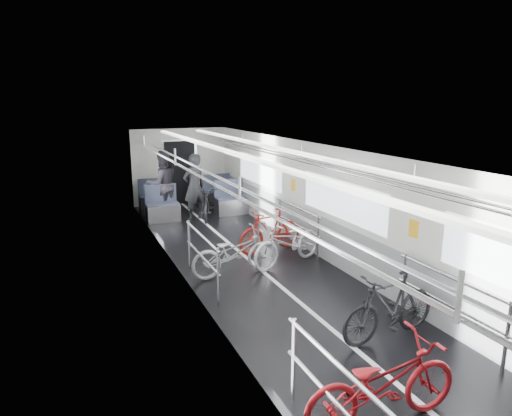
% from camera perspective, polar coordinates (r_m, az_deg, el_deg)
% --- Properties ---
extents(car_shell, '(3.02, 14.01, 2.41)m').
position_cam_1_polar(car_shell, '(9.91, -2.30, 0.80)').
color(car_shell, black).
rests_on(car_shell, ground).
extents(bike_left_near, '(1.82, 0.71, 0.94)m').
position_cam_1_polar(bike_left_near, '(5.17, 15.53, -20.33)').
color(bike_left_near, maroon).
rests_on(bike_left_near, floor).
extents(bike_left_far, '(1.75, 0.69, 0.91)m').
position_cam_1_polar(bike_left_far, '(8.74, -2.72, -5.56)').
color(bike_left_far, '#ACACB1').
rests_on(bike_left_far, floor).
extents(bike_right_near, '(1.68, 0.60, 0.99)m').
position_cam_1_polar(bike_right_near, '(6.76, 16.38, -11.64)').
color(bike_right_near, black).
rests_on(bike_right_near, floor).
extents(bike_right_mid, '(1.94, 1.20, 0.96)m').
position_cam_1_polar(bike_right_mid, '(9.27, 4.07, -4.27)').
color(bike_right_mid, silver).
rests_on(bike_right_mid, floor).
extents(bike_right_far, '(1.68, 0.77, 0.98)m').
position_cam_1_polar(bike_right_far, '(10.04, 1.77, -2.78)').
color(bike_right_far, '#A01C13').
rests_on(bike_right_far, floor).
extents(bike_aisle, '(1.17, 1.91, 0.95)m').
position_cam_1_polar(bike_aisle, '(12.91, -6.16, 0.76)').
color(bike_aisle, black).
rests_on(bike_aisle, floor).
extents(person_standing, '(0.78, 0.63, 1.85)m').
position_cam_1_polar(person_standing, '(12.73, -7.72, 2.61)').
color(person_standing, black).
rests_on(person_standing, floor).
extents(person_seated, '(1.02, 0.85, 1.90)m').
position_cam_1_polar(person_seated, '(13.15, -11.60, 2.92)').
color(person_seated, '#322E36').
rests_on(person_seated, floor).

